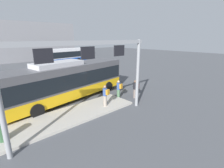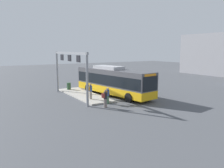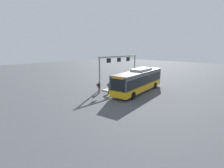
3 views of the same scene
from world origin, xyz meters
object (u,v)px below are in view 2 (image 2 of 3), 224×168
bus_main (113,80)px  person_waiting_near (107,95)px  trash_bin (69,86)px  person_waiting_mid (90,91)px  person_boarding (105,98)px

bus_main → person_waiting_near: size_ratio=7.03×
bus_main → trash_bin: (-5.61, -3.45, -1.20)m
person_waiting_near → person_waiting_mid: bearing=96.3°
bus_main → person_waiting_near: 4.55m
person_boarding → trash_bin: person_boarding is taller
bus_main → person_waiting_near: bus_main is taller
person_waiting_near → person_waiting_mid: size_ratio=1.00×
person_waiting_near → trash_bin: (-9.07, -0.66, -0.28)m
person_boarding → person_waiting_near: (-1.16, 0.94, 0.00)m
bus_main → person_boarding: (4.62, -3.74, -0.92)m
person_waiting_mid → trash_bin: 6.84m
person_boarding → trash_bin: bearing=77.0°
person_boarding → trash_bin: 10.24m
bus_main → trash_bin: bus_main is taller
person_waiting_mid → bus_main: bearing=6.3°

